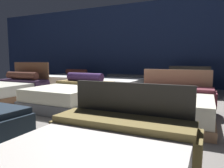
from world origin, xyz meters
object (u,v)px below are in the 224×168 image
object	(u,v)px
bed_10	(185,88)
bed_6	(169,105)
bed_5	(72,95)
bed_4	(6,90)
bed_8	(67,81)
bed_9	(120,84)

from	to	relation	value
bed_10	bed_6	bearing A→B (deg)	-88.22
bed_5	bed_10	world-z (taller)	bed_10
bed_5	bed_10	distance (m)	3.62
bed_4	bed_10	distance (m)	5.33
bed_5	bed_10	xyz separation A→B (m)	(2.27, 2.82, -0.04)
bed_6	bed_4	bearing A→B (deg)	177.92
bed_6	bed_5	bearing A→B (deg)	176.83
bed_5	bed_8	bearing A→B (deg)	129.98
bed_4	bed_10	size ratio (longest dim) A/B	1.00
bed_4	bed_6	size ratio (longest dim) A/B	1.06
bed_5	bed_9	world-z (taller)	bed_5
bed_6	bed_9	distance (m)	3.66
bed_5	bed_9	xyz separation A→B (m)	(0.07, 2.81, -0.03)
bed_8	bed_10	distance (m)	4.52
bed_4	bed_10	xyz separation A→B (m)	(4.52, 2.83, -0.03)
bed_8	bed_9	xyz separation A→B (m)	(2.33, 0.02, -0.02)
bed_6	bed_9	world-z (taller)	bed_6
bed_6	bed_8	size ratio (longest dim) A/B	0.98
bed_6	bed_10	world-z (taller)	bed_6
bed_6	bed_8	bearing A→B (deg)	146.59
bed_4	bed_5	size ratio (longest dim) A/B	1.08
bed_6	bed_8	distance (m)	5.40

